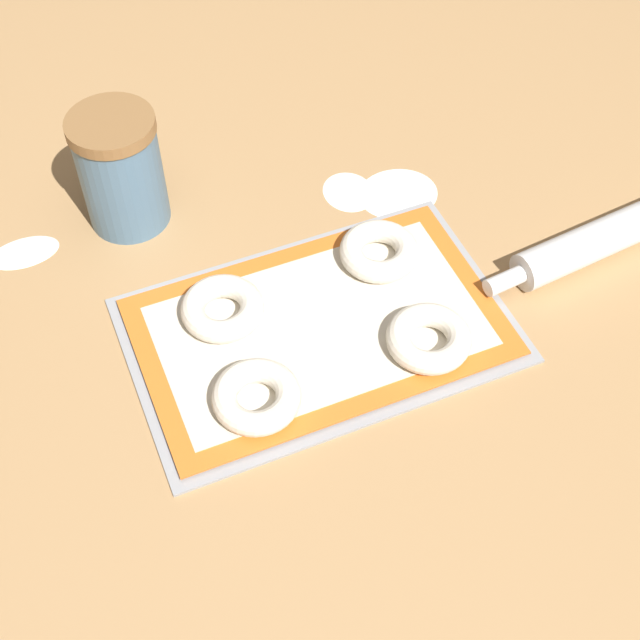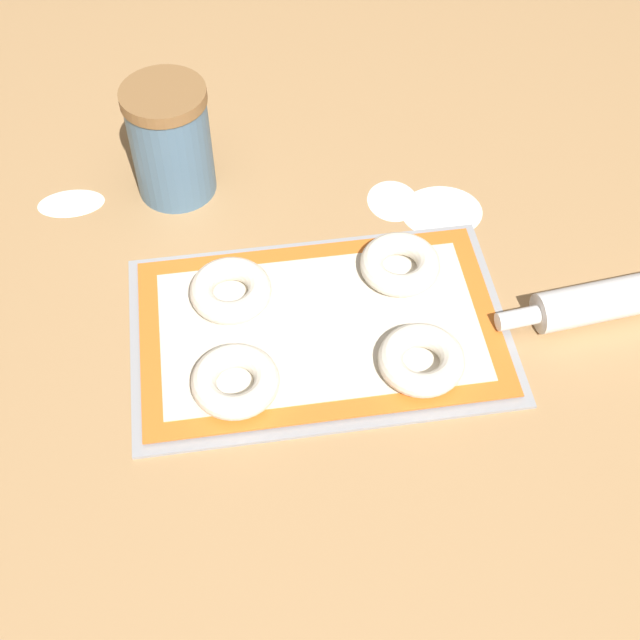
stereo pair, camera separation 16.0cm
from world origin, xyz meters
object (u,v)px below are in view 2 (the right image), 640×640
(baking_tray, at_px, (320,331))
(bagel_front_right, at_px, (421,360))
(bagel_back_left, at_px, (231,290))
(bagel_back_right, at_px, (400,264))
(bagel_front_left, at_px, (235,381))
(flour_canister, at_px, (171,141))

(baking_tray, relative_size, bagel_front_right, 4.52)
(bagel_back_left, height_order, bagel_back_right, same)
(bagel_front_right, height_order, bagel_back_right, same)
(bagel_front_left, height_order, flour_canister, flour_canister)
(bagel_front_right, relative_size, flour_canister, 0.62)
(bagel_back_left, distance_m, flour_canister, 0.23)
(bagel_front_left, bearing_deg, bagel_back_left, 87.40)
(bagel_front_left, xyz_separation_m, flour_canister, (-0.05, 0.35, 0.05))
(baking_tray, bearing_deg, bagel_front_right, -35.04)
(baking_tray, bearing_deg, bagel_back_right, 33.38)
(bagel_back_left, height_order, flour_canister, flour_canister)
(baking_tray, relative_size, bagel_back_right, 4.52)
(bagel_front_right, height_order, bagel_back_left, same)
(bagel_back_left, relative_size, bagel_back_right, 1.00)
(bagel_back_left, bearing_deg, bagel_back_right, 3.21)
(bagel_front_left, xyz_separation_m, bagel_back_right, (0.21, 0.14, 0.00))
(baking_tray, relative_size, flour_canister, 2.79)
(bagel_front_left, height_order, bagel_back_right, same)
(bagel_front_left, distance_m, bagel_back_left, 0.13)
(bagel_front_right, bearing_deg, bagel_front_left, 179.57)
(baking_tray, height_order, bagel_front_right, bagel_front_right)
(bagel_back_right, bearing_deg, bagel_front_right, -92.08)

